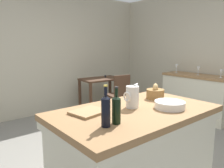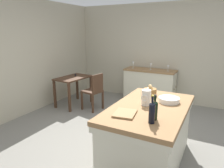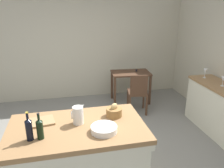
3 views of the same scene
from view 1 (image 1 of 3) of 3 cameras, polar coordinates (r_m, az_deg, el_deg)
name	(u,v)px [view 1 (image 1 of 3)]	position (r m, az deg, el deg)	size (l,w,h in m)	color
ground_plane	(124,159)	(3.12, 3.07, -18.57)	(6.76, 6.76, 0.00)	slate
wall_back	(41,54)	(4.97, -17.75, 7.43)	(5.32, 0.12, 2.60)	#B2AA93
wall_right	(222,54)	(4.90, 26.35, 6.82)	(0.12, 5.20, 2.60)	#B2AA93
island_table	(134,147)	(2.36, 5.79, -15.87)	(1.63, 0.97, 0.87)	olive
side_cabinet	(196,96)	(4.84, 20.69, -3.01)	(0.52, 1.36, 0.89)	olive
writing_desk	(101,84)	(5.01, -2.81, 0.12)	(0.94, 0.63, 0.79)	#472D1E
wooden_chair	(119,94)	(4.52, 1.79, -2.70)	(0.46, 0.46, 0.90)	#472D1E
pitcher	(132,97)	(2.24, 5.22, -3.23)	(0.17, 0.13, 0.26)	silver
wash_bowl	(170,105)	(2.30, 14.59, -5.17)	(0.30, 0.30, 0.07)	silver
bread_basket	(155,93)	(2.65, 11.03, -2.32)	(0.21, 0.21, 0.18)	olive
cutting_board	(89,112)	(2.08, -5.99, -7.15)	(0.31, 0.25, 0.02)	#99754C
wine_bottle_dark	(116,109)	(1.79, 1.12, -6.38)	(0.07, 0.07, 0.30)	black
wine_bottle_amber	(106,110)	(1.72, -1.61, -6.71)	(0.07, 0.07, 0.33)	black
wine_glass_far_left	(221,72)	(4.54, 26.19, 2.78)	(0.07, 0.07, 0.15)	white
wine_glass_left	(198,69)	(4.74, 21.26, 3.59)	(0.07, 0.07, 0.17)	white
wine_glass_middle	(176,67)	(4.98, 16.20, 4.26)	(0.07, 0.07, 0.18)	white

